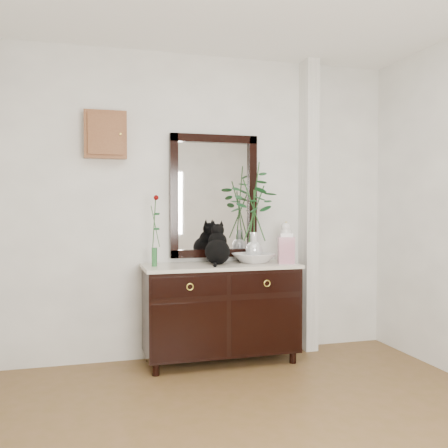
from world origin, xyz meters
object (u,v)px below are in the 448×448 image
object	(u,v)px
ginger_jar	(286,242)
lotus_bowl	(254,258)
sideboard	(221,308)
cat	(218,243)

from	to	relation	value
ginger_jar	lotus_bowl	bearing A→B (deg)	156.92
sideboard	ginger_jar	xyz separation A→B (m)	(0.57, -0.08, 0.56)
ginger_jar	sideboard	bearing A→B (deg)	172.27
cat	ginger_jar	xyz separation A→B (m)	(0.59, -0.10, 0.01)
sideboard	lotus_bowl	size ratio (longest dim) A/B	3.87
cat	lotus_bowl	xyz separation A→B (m)	(0.34, 0.01, -0.14)
sideboard	ginger_jar	distance (m)	0.80
lotus_bowl	ginger_jar	size ratio (longest dim) A/B	0.93
sideboard	cat	bearing A→B (deg)	131.96
lotus_bowl	cat	bearing A→B (deg)	-178.84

